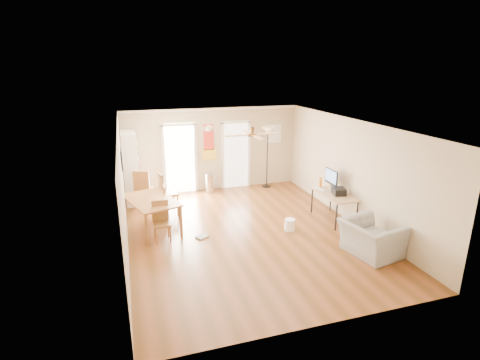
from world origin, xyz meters
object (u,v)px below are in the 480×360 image
object	(u,v)px
bookshelf	(131,168)
dining_table	(152,215)
dining_chair_right_b	(172,202)
torchiere_lamp	(267,158)
dining_chair_right_a	(169,192)
wastebasket_a	(290,225)
computer_desk	(333,207)
trash_can	(210,183)
armchair	(371,238)
dining_chair_near	(162,222)
printer	(339,191)
dining_chair_far	(144,188)

from	to	relation	value
bookshelf	dining_table	world-z (taller)	bookshelf
dining_chair_right_b	torchiere_lamp	world-z (taller)	torchiere_lamp
bookshelf	torchiere_lamp	world-z (taller)	bookshelf
dining_chair_right_a	torchiere_lamp	bearing A→B (deg)	-79.29
dining_table	wastebasket_a	distance (m)	3.34
bookshelf	computer_desk	world-z (taller)	bookshelf
bookshelf	trash_can	xyz separation A→B (m)	(2.34, 0.23, -0.74)
dining_chair_right_b	trash_can	bearing A→B (deg)	-36.92
wastebasket_a	armchair	distance (m)	1.97
torchiere_lamp	dining_table	bearing A→B (deg)	-148.82
dining_table	dining_chair_right_a	bearing A→B (deg)	65.36
dining_chair_right_a	torchiere_lamp	world-z (taller)	torchiere_lamp
dining_chair_right_a	wastebasket_a	world-z (taller)	dining_chair_right_a
dining_chair_right_a	bookshelf	bearing A→B (deg)	36.40
dining_chair_near	printer	size ratio (longest dim) A/B	2.70
dining_chair_right_b	torchiere_lamp	distance (m)	3.81
dining_chair_near	torchiere_lamp	world-z (taller)	torchiere_lamp
dining_chair_right_b	wastebasket_a	bearing A→B (deg)	-119.72
wastebasket_a	dining_table	bearing A→B (deg)	162.31
dining_chair_right_b	dining_chair_right_a	bearing A→B (deg)	1.15
dining_chair_far	computer_desk	world-z (taller)	dining_chair_far
computer_desk	printer	size ratio (longest dim) A/B	3.88
dining_table	trash_can	world-z (taller)	dining_table
dining_chair_near	printer	xyz separation A→B (m)	(4.43, -0.16, 0.33)
dining_chair_near	dining_chair_right_a	bearing A→B (deg)	77.01
dining_chair_near	computer_desk	bearing A→B (deg)	-2.54
dining_chair_right_a	dining_chair_right_b	xyz separation A→B (m)	(0.00, -0.64, -0.08)
trash_can	armchair	size ratio (longest dim) A/B	0.54
dining_chair_right_b	wastebasket_a	world-z (taller)	dining_chair_right_b
dining_chair_far	printer	world-z (taller)	dining_chair_far
dining_chair_far	armchair	bearing A→B (deg)	154.87
dining_chair_right_b	trash_can	size ratio (longest dim) A/B	1.50
dining_table	computer_desk	size ratio (longest dim) A/B	1.20
dining_chair_right_a	printer	size ratio (longest dim) A/B	3.17
printer	armchair	xyz separation A→B (m)	(-0.30, -1.81, -0.43)
dining_table	armchair	bearing A→B (deg)	-31.30
computer_desk	printer	world-z (taller)	printer
dining_table	dining_chair_far	bearing A→B (deg)	92.25
dining_chair_right_a	armchair	distance (m)	5.35
dining_chair_right_a	wastebasket_a	bearing A→B (deg)	-138.41
printer	armchair	distance (m)	1.88
bookshelf	dining_chair_right_a	distance (m)	1.40
dining_table	dining_chair_far	xyz separation A→B (m)	(-0.07, 1.73, 0.14)
bookshelf	armchair	xyz separation A→B (m)	(4.67, -4.75, -0.67)
wastebasket_a	trash_can	bearing A→B (deg)	109.72
dining_chair_right_b	dining_table	bearing A→B (deg)	136.48
trash_can	torchiere_lamp	bearing A→B (deg)	-0.58
dining_chair_right_a	wastebasket_a	distance (m)	3.46
dining_chair_near	printer	world-z (taller)	dining_chair_near
torchiere_lamp	dining_chair_near	bearing A→B (deg)	-141.09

